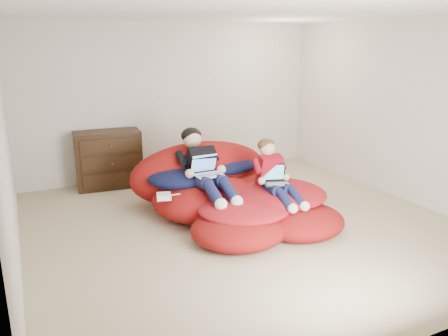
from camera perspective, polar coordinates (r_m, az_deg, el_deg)
room_shell at (r=5.33m, az=2.66°, el=-5.17°), size 5.10×5.10×2.77m
dresser at (r=6.93m, az=-14.83°, el=1.12°), size 1.01×0.59×0.88m
beanbag_pile at (r=5.66m, az=0.73°, el=-3.24°), size 2.27×2.43×0.90m
cream_pillow at (r=6.05m, az=-7.20°, el=1.22°), size 0.45×0.28×0.28m
older_boy at (r=5.49m, az=-2.82°, el=0.55°), size 0.36×1.33×0.75m
younger_boy at (r=5.32m, az=6.58°, el=-0.57°), size 0.32×0.90×0.71m
laptop_white at (r=5.39m, az=-2.29°, el=-0.23°), size 0.34×0.32×0.23m
laptop_black at (r=5.33m, az=6.69°, el=-1.41°), size 0.37×0.33×0.24m
power_adapter at (r=5.15m, az=-7.86°, el=-3.69°), size 0.20×0.20×0.06m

